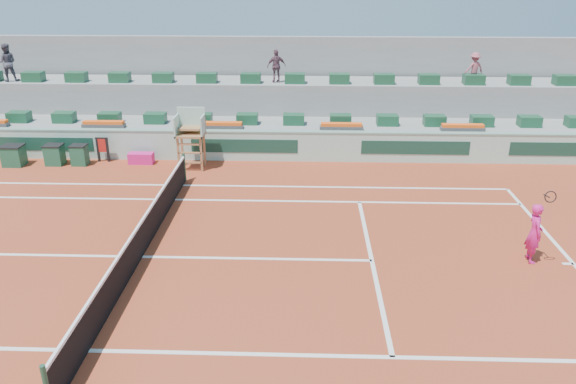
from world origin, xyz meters
name	(u,v)px	position (x,y,z in m)	size (l,w,h in m)	color
ground	(142,257)	(0.00, 0.00, 0.00)	(90.00, 90.00, 0.00)	maroon
seating_tier_lower	(206,131)	(0.00, 10.70, 0.60)	(36.00, 4.00, 1.20)	gray
seating_tier_upper	(211,107)	(0.00, 12.30, 1.30)	(36.00, 2.40, 2.60)	gray
stadium_back_wall	(215,82)	(0.00, 13.90, 2.20)	(36.00, 0.40, 4.40)	gray
player_bag	(141,158)	(-2.21, 7.89, 0.22)	(1.00, 0.45, 0.45)	#E01D81
spectator_left	(7,63)	(-9.11, 11.69, 3.45)	(0.82, 0.64, 1.70)	#474652
spectator_mid	(276,66)	(3.16, 11.82, 3.34)	(0.86, 0.36, 1.48)	#674553
spectator_right	(474,68)	(12.03, 11.95, 3.29)	(0.89, 0.51, 1.37)	#A5525E
court_lines	(142,257)	(0.00, 0.00, 0.01)	(23.89, 11.09, 0.01)	white
tennis_net	(140,240)	(0.00, 0.00, 0.53)	(0.10, 11.97, 1.10)	black
advertising_hoarding	(197,145)	(0.02, 8.50, 0.63)	(36.00, 0.34, 1.26)	#A3CDBB
umpire_chair	(191,130)	(0.00, 7.50, 1.54)	(1.10, 0.90, 2.40)	#966239
seat_row_lower	(201,118)	(0.00, 9.80, 1.42)	(32.90, 0.60, 0.44)	#184A2D
seat_row_upper	(207,78)	(0.00, 11.70, 2.82)	(32.90, 0.60, 0.44)	#184A2D
flower_planters	(163,125)	(-1.50, 9.00, 1.33)	(26.80, 0.36, 0.28)	#474747
drink_cooler_a	(79,155)	(-4.64, 7.64, 0.42)	(0.64, 0.55, 0.84)	#1A4E35
drink_cooler_b	(55,155)	(-5.67, 7.64, 0.42)	(0.71, 0.62, 0.84)	#1A4E35
drink_cooler_c	(14,155)	(-7.28, 7.48, 0.42)	(0.83, 0.71, 0.84)	#1A4E35
towel_rack	(103,148)	(-3.82, 8.08, 0.60)	(0.52, 0.09, 1.03)	black
tennis_player	(535,233)	(10.76, 0.16, 0.85)	(0.42, 0.88, 2.28)	#E01D81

